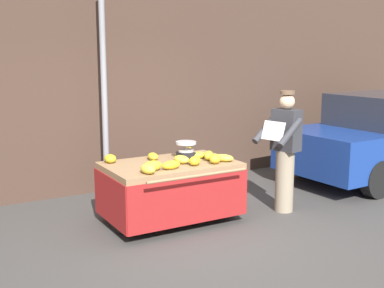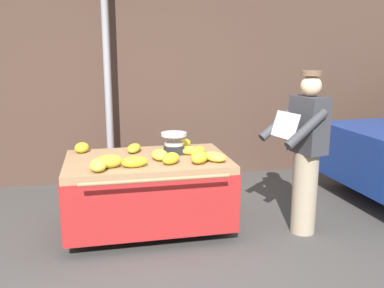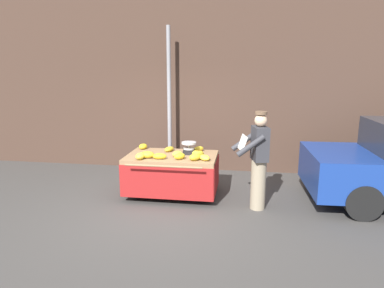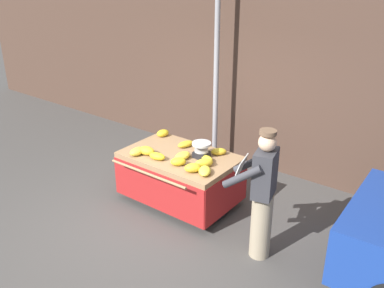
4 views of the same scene
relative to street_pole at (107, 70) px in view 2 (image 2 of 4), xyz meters
The scene contains 18 objects.
ground_plane 2.83m from the street_pole, 80.74° to the right, with size 60.00×60.00×0.00m, color #423F3D.
back_wall 0.84m from the street_pole, 55.86° to the left, with size 16.00×0.24×4.37m, color #473328.
street_pole is the anchor object (origin of this frame).
banana_cart 1.83m from the street_pole, 76.27° to the right, with size 1.71×1.28×0.81m.
weighing_scale 1.64m from the street_pole, 63.38° to the right, with size 0.28×0.28×0.24m.
banana_bunch_0 1.95m from the street_pole, 60.47° to the right, with size 0.12×0.25×0.12m, color gold.
banana_bunch_1 1.79m from the street_pole, 72.80° to the right, with size 0.17×0.29×0.10m, color yellow.
banana_bunch_2 2.11m from the street_pole, 64.53° to the right, with size 0.15×0.23×0.12m, color gold.
banana_bunch_3 1.35m from the street_pole, 107.37° to the right, with size 0.15×0.22×0.11m, color gold.
banana_bunch_4 1.98m from the street_pole, 72.15° to the right, with size 0.14×0.22×0.12m, color gold.
banana_bunch_5 1.80m from the street_pole, 59.62° to the right, with size 0.13×0.20×0.09m, color yellow.
banana_bunch_6 1.95m from the street_pole, 83.70° to the right, with size 0.13×0.25×0.11m, color gold.
banana_bunch_7 1.43m from the street_pole, 78.34° to the right, with size 0.14×0.28×0.09m, color gold.
banana_bunch_8 1.90m from the street_pole, 91.48° to the right, with size 0.17×0.26×0.13m, color gold.
banana_bunch_9 1.58m from the street_pole, 53.32° to the right, with size 0.11×0.23×0.11m, color gold.
banana_bunch_10 2.00m from the street_pole, 94.66° to the right, with size 0.16×0.26×0.11m, color yellow.
banana_bunch_11 2.15m from the street_pole, 59.60° to the right, with size 0.17×0.27×0.09m, color yellow.
vendor_person 2.80m from the street_pole, 43.40° to the right, with size 0.66×0.61×1.71m.
Camera 2 is at (-0.46, -3.44, 1.92)m, focal length 39.26 mm.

